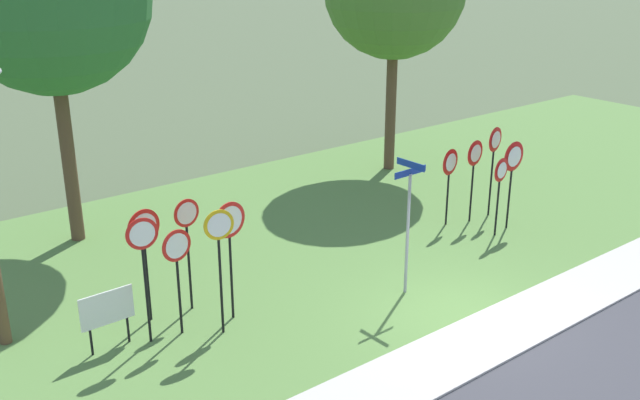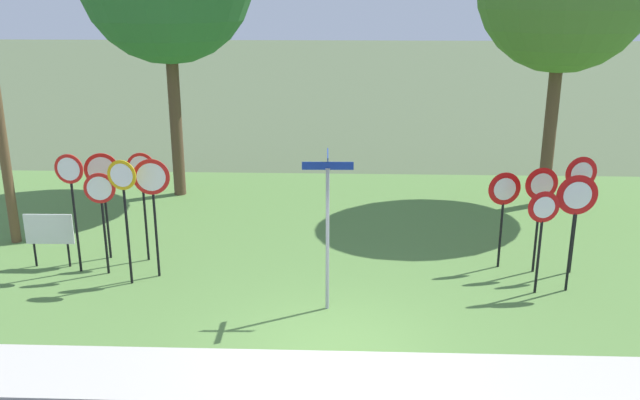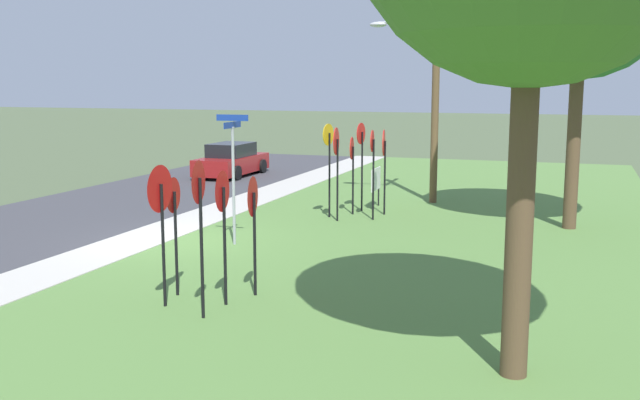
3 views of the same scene
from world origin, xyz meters
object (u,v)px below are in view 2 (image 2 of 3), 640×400
Objects in this scene: stop_sign_far_center at (124,197)px; yield_sign_far_left at (580,187)px; stop_sign_center_tall at (153,192)px; yield_sign_near_right at (504,198)px; stop_sign_near_right at (101,202)px; yield_sign_center at (543,219)px; stop_sign_far_right at (103,182)px; yield_sign_near_left at (576,205)px; stop_sign_near_left at (142,185)px; street_name_post at (328,219)px; yield_sign_far_right at (541,195)px; notice_board at (49,232)px; stop_sign_far_left at (71,189)px.

stop_sign_far_center is 9.63m from yield_sign_far_left.
yield_sign_near_right is at bearing -0.52° from stop_sign_center_tall.
stop_sign_near_right reaches higher than yield_sign_center.
stop_sign_far_right is 1.01× the size of yield_sign_near_left.
stop_sign_near_left is 4.84m from street_name_post.
street_name_post is (-5.35, -1.95, -0.12)m from yield_sign_far_left.
yield_sign_far_left is at bearing 14.90° from stop_sign_far_center.
yield_sign_near_right reaches higher than yield_sign_center.
yield_sign_far_left is (9.58, 0.95, 0.04)m from stop_sign_far_center.
yield_sign_far_left is 1.11× the size of yield_sign_far_right.
stop_sign_center_tall reaches higher than notice_board.
yield_sign_center is (8.04, -0.55, -0.32)m from stop_sign_center_tall.
stop_sign_far_right is 2.03× the size of notice_board.
yield_sign_near_left is 0.74m from yield_sign_center.
yield_sign_near_left is at bearing -10.61° from stop_sign_near_right.
stop_sign_near_right is (-0.67, -0.81, -0.16)m from stop_sign_near_left.
stop_sign_far_left is 1.84m from stop_sign_center_tall.
stop_sign_near_left is 0.94m from stop_sign_far_right.
yield_sign_near_left is at bearing -72.84° from yield_sign_far_right.
yield_sign_near_left is 2.01× the size of notice_board.
yield_sign_center is at bearing -18.90° from stop_sign_far_right.
street_name_post reaches higher than yield_sign_far_right.
yield_sign_far_right is at bearing -12.15° from stop_sign_far_right.
stop_sign_far_right is (-0.26, 0.90, 0.18)m from stop_sign_near_right.
yield_sign_center is (9.48, -1.56, -0.22)m from stop_sign_far_right.
stop_sign_far_left is 1.21× the size of yield_sign_near_right.
yield_sign_near_right is at bearing 159.63° from yield_sign_far_left.
yield_sign_far_right is 1.92× the size of notice_board.
stop_sign_center_tall is 1.11× the size of yield_sign_far_right.
stop_sign_near_left is at bearing 171.41° from yield_sign_near_left.
stop_sign_far_left is (-1.33, -0.71, 0.10)m from stop_sign_near_left.
yield_sign_far_left is (9.60, -0.37, 0.16)m from stop_sign_near_left.
stop_sign_far_center is 2.51m from notice_board.
stop_sign_far_left is 1.01× the size of yield_sign_far_left.
yield_sign_near_right is 0.71× the size of street_name_post.
street_name_post is at bearing -4.15° from stop_sign_far_center.
yield_sign_far_left reaches higher than stop_sign_near_left.
stop_sign_far_right is 5.71m from street_name_post.
stop_sign_far_left is 1.07× the size of yield_sign_near_left.
stop_sign_far_right reaches higher than yield_sign_near_left.
stop_sign_far_left is at bearing 171.62° from yield_sign_far_left.
yield_sign_far_left reaches higher than yield_sign_near_left.
stop_sign_near_left is at bearing 167.62° from yield_sign_far_left.
yield_sign_center is at bearing -16.19° from stop_sign_near_left.
stop_sign_far_left is 5.80m from street_name_post.
yield_sign_near_right is (8.74, 0.71, -0.02)m from stop_sign_near_right.
yield_sign_near_right is at bearing 17.86° from stop_sign_far_center.
yield_sign_far_left is at bearing -8.21° from yield_sign_far_right.
stop_sign_near_right is 9.48m from yield_sign_far_right.
stop_sign_center_tall is (1.83, -0.20, 0.01)m from stop_sign_far_left.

